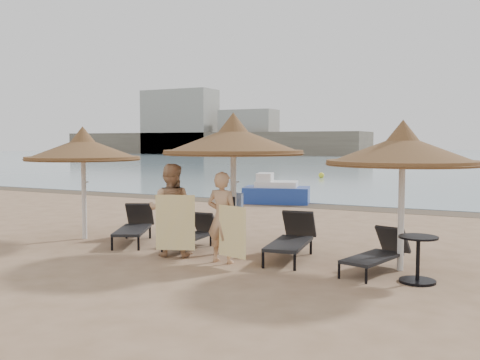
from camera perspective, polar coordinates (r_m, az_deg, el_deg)
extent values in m
plane|color=#A48162|center=(11.54, -3.82, -8.02)|extent=(160.00, 160.00, 0.00)
cube|color=#79949F|center=(89.94, 22.97, 2.30)|extent=(200.00, 140.00, 0.03)
cube|color=brown|center=(20.11, 9.89, -2.83)|extent=(200.00, 1.60, 0.01)
cube|color=#6E6352|center=(101.33, -3.44, 3.92)|extent=(60.00, 10.00, 4.00)
cube|color=gray|center=(102.30, -6.45, 6.15)|extent=(14.00, 6.00, 12.00)
cube|color=gray|center=(96.25, 0.92, 5.11)|extent=(10.00, 5.00, 8.00)
cylinder|color=silver|center=(13.84, -16.30, -1.85)|extent=(0.12, 0.12, 2.05)
cone|color=brown|center=(13.77, -16.40, 3.28)|extent=(2.83, 2.83, 0.54)
cone|color=brown|center=(13.77, -16.43, 4.62)|extent=(0.68, 0.68, 0.44)
cylinder|color=brown|center=(13.77, -16.38, 2.22)|extent=(2.77, 2.77, 0.10)
cylinder|color=silver|center=(11.67, -0.71, -2.32)|extent=(0.13, 0.13, 2.23)
cone|color=brown|center=(11.59, -0.71, 4.32)|extent=(3.08, 3.08, 0.58)
cone|color=brown|center=(11.60, -0.72, 6.05)|extent=(0.74, 0.74, 0.48)
cylinder|color=brown|center=(11.60, -0.71, 2.96)|extent=(3.02, 3.02, 0.11)
cylinder|color=silver|center=(10.47, 16.81, -3.69)|extent=(0.12, 0.12, 2.07)
cone|color=brown|center=(10.38, 16.95, 3.17)|extent=(2.86, 2.86, 0.54)
cone|color=brown|center=(10.38, 16.99, 4.97)|extent=(0.69, 0.69, 0.44)
cylinder|color=brown|center=(10.38, 16.92, 1.76)|extent=(2.80, 2.80, 0.10)
cylinder|color=black|center=(12.32, -13.50, -6.64)|extent=(0.05, 0.05, 0.30)
cylinder|color=black|center=(12.19, -10.78, -6.71)|extent=(0.05, 0.05, 0.30)
cylinder|color=black|center=(13.74, -12.02, -5.50)|extent=(0.05, 0.05, 0.30)
cylinder|color=black|center=(13.62, -9.58, -5.55)|extent=(0.05, 0.05, 0.30)
cube|color=black|center=(12.98, -11.40, -5.25)|extent=(1.29, 1.71, 0.06)
cube|color=black|center=(13.85, -10.64, -3.59)|extent=(0.79, 0.69, 0.60)
cylinder|color=black|center=(11.61, -8.32, -7.32)|extent=(0.05, 0.05, 0.26)
cylinder|color=black|center=(11.36, -6.08, -7.56)|extent=(0.05, 0.05, 0.26)
cylinder|color=black|center=(12.71, -5.26, -6.29)|extent=(0.05, 0.05, 0.26)
cylinder|color=black|center=(12.48, -3.16, -6.48)|extent=(0.05, 0.05, 0.26)
cube|color=black|center=(12.04, -5.55, -6.12)|extent=(0.65, 1.42, 0.06)
cube|color=black|center=(12.72, -3.79, -4.55)|extent=(0.59, 0.42, 0.52)
cylinder|color=black|center=(10.36, 2.47, -8.55)|extent=(0.06, 0.06, 0.31)
cylinder|color=black|center=(10.21, 5.85, -8.76)|extent=(0.06, 0.06, 0.31)
cylinder|color=black|center=(11.82, 4.60, -6.96)|extent=(0.06, 0.06, 0.31)
cylinder|color=black|center=(11.69, 7.57, -7.11)|extent=(0.06, 0.06, 0.31)
cube|color=black|center=(11.03, 5.25, -6.78)|extent=(0.91, 1.74, 0.07)
cube|color=black|center=(11.92, 6.36, -4.67)|extent=(0.74, 0.56, 0.63)
cylinder|color=black|center=(9.76, 10.52, -9.54)|extent=(0.05, 0.05, 0.27)
cylinder|color=black|center=(9.50, 13.31, -9.96)|extent=(0.05, 0.05, 0.27)
cylinder|color=black|center=(10.89, 14.18, -8.16)|extent=(0.05, 0.05, 0.27)
cylinder|color=black|center=(10.66, 16.74, -8.47)|extent=(0.05, 0.05, 0.27)
cube|color=black|center=(10.20, 13.91, -8.06)|extent=(0.94, 1.53, 0.06)
cube|color=black|center=(10.89, 16.00, -6.10)|extent=(0.67, 0.54, 0.54)
cylinder|color=black|center=(9.87, 18.39, -10.19)|extent=(0.62, 0.62, 0.04)
cylinder|color=black|center=(9.78, 18.45, -8.05)|extent=(0.07, 0.07, 0.76)
cylinder|color=black|center=(9.71, 18.50, -5.80)|extent=(0.67, 0.67, 0.03)
imported|color=tan|center=(11.40, -7.44, -2.40)|extent=(1.21, 0.99, 2.27)
imported|color=tan|center=(10.67, -1.90, -3.22)|extent=(0.98, 0.64, 2.12)
cube|color=yellow|center=(10.96, -6.92, -4.53)|extent=(0.76, 0.31, 1.13)
cube|color=yellow|center=(10.34, -0.85, -5.53)|extent=(0.69, 0.21, 1.00)
cube|color=silver|center=(11.83, -0.31, -2.20)|extent=(0.28, 0.12, 0.34)
cube|color=black|center=(11.53, -1.07, -2.58)|extent=(0.23, 0.08, 0.32)
cube|color=#1E3B96|center=(21.08, 3.92, -1.60)|extent=(2.84, 2.13, 0.63)
cube|color=silver|center=(21.04, 3.93, -0.53)|extent=(1.89, 1.66, 0.29)
cube|color=silver|center=(21.08, 2.69, 0.20)|extent=(0.84, 1.15, 0.40)
sphere|color=yellow|center=(35.56, 8.67, 0.50)|extent=(0.37, 0.37, 0.37)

